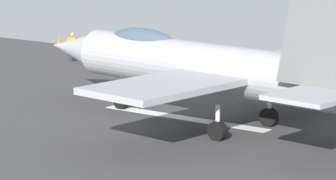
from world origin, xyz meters
The scene contains 6 objects.
ground_plane centered at (0.00, 0.00, 0.00)m, with size 400.00×400.00×0.00m, color gray.
runway_strip centered at (-0.02, 0.00, 0.01)m, with size 240.00×26.00×0.02m.
fighter_jet centered at (-1.95, 0.59, 2.44)m, with size 17.54×13.33×5.64m.
crew_person centered at (13.21, -8.34, 0.83)m, with size 0.68×0.39×1.65m.
marker_cone_mid centered at (3.59, -12.17, 0.28)m, with size 0.44×0.44×0.55m, color orange.
marker_cone_far centered at (17.78, -12.17, 0.28)m, with size 0.44×0.44×0.55m, color orange.
Camera 1 is at (-23.07, 31.94, 8.71)m, focal length 103.80 mm.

